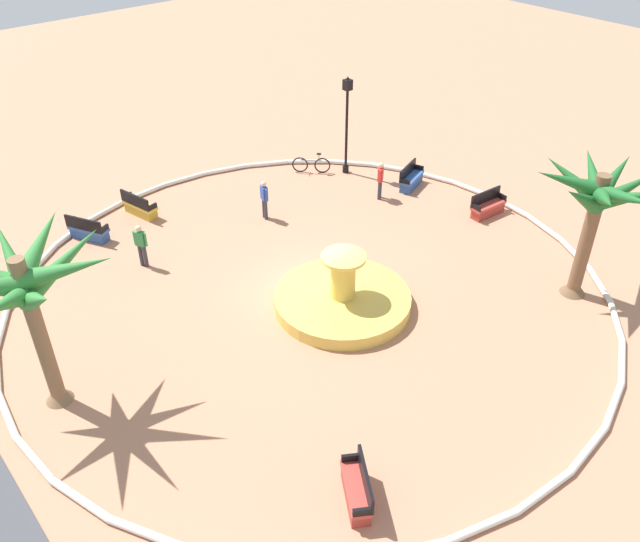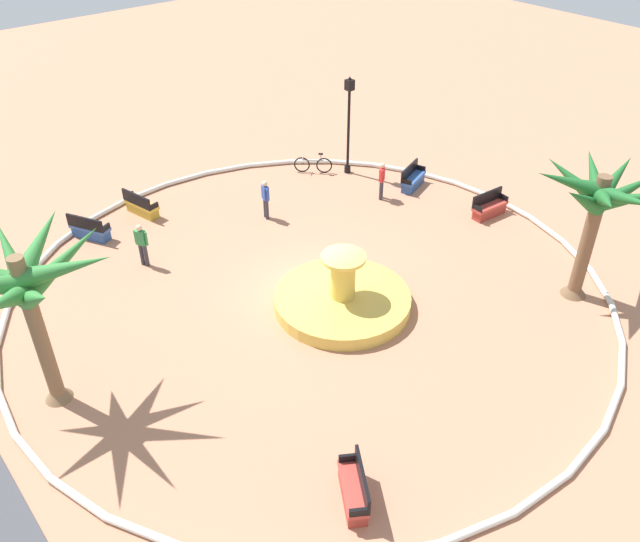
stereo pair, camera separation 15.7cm
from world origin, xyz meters
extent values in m
plane|color=tan|center=(0.00, 0.00, 0.00)|extent=(80.00, 80.00, 0.00)
torus|color=silver|center=(0.00, 0.00, 0.10)|extent=(20.00, 20.00, 0.20)
cylinder|color=gold|center=(-1.31, -0.26, 0.23)|extent=(4.46, 4.46, 0.45)
cylinder|color=#236093|center=(-1.31, -0.26, 0.19)|extent=(3.93, 3.93, 0.34)
cylinder|color=gold|center=(-1.31, -0.26, 1.16)|extent=(0.80, 0.80, 1.41)
cylinder|color=#F1C954|center=(-1.31, -0.26, 1.92)|extent=(1.43, 1.43, 0.12)
cylinder|color=brown|center=(-5.81, -6.66, 2.20)|extent=(0.45, 0.45, 4.39)
cone|color=brown|center=(-5.81, -6.66, 0.25)|extent=(0.85, 0.85, 0.50)
cone|color=#1E6028|center=(-4.90, -6.55, 3.96)|extent=(2.13, 0.80, 1.37)
cone|color=#1E6028|center=(-5.10, -5.98, 4.14)|extent=(1.92, 1.85, 1.05)
cone|color=#1E6028|center=(-5.74, -5.79, 3.87)|extent=(0.73, 2.07, 1.53)
cone|color=#1E6028|center=(-6.37, -5.87, 4.08)|extent=(1.67, 2.04, 1.16)
cone|color=#1E6028|center=(-6.74, -6.34, 4.12)|extent=(2.17, 1.21, 1.09)
cone|color=#1E6028|center=(-6.68, -6.89, 3.93)|extent=(2.14, 1.07, 1.42)
cone|color=#1E6028|center=(-6.29, -7.41, 3.90)|extent=(1.57, 2.03, 1.47)
cone|color=#1E6028|center=(-5.71, -7.59, 4.02)|extent=(0.78, 2.14, 1.28)
cone|color=#1E6028|center=(-5.13, -7.31, 4.01)|extent=(1.90, 1.85, 1.29)
cylinder|color=brown|center=(0.65, 8.47, 2.34)|extent=(0.40, 0.40, 4.67)
cone|color=brown|center=(0.65, 8.47, 0.25)|extent=(0.76, 0.76, 0.50)
cone|color=#337F38|center=(1.70, 8.36, 4.14)|extent=(2.40, 0.81, 1.57)
cone|color=#337F38|center=(-0.17, 9.14, 4.16)|extent=(2.19, 1.92, 1.53)
cone|color=#337F38|center=(-0.36, 8.49, 4.06)|extent=(2.32, 0.60, 1.70)
cone|color=#337F38|center=(-0.06, 7.59, 4.36)|extent=(1.96, 2.24, 1.17)
cone|color=#337F38|center=(0.68, 7.43, 4.11)|extent=(0.61, 2.35, 1.61)
cone|color=#337F38|center=(1.45, 7.66, 4.38)|extent=(2.10, 2.12, 1.13)
cube|color=#B73D33|center=(-0.68, -8.68, 0.45)|extent=(0.62, 1.63, 0.12)
cube|color=black|center=(-0.48, -8.70, 0.75)|extent=(0.21, 1.60, 0.50)
cube|color=#9C342B|center=(-0.68, -8.68, 0.20)|extent=(0.57, 1.50, 0.39)
cube|color=black|center=(-0.74, -9.43, 0.59)|extent=(0.45, 0.12, 0.24)
cube|color=black|center=(-0.63, -7.93, 0.59)|extent=(0.45, 0.12, 0.24)
cube|color=#335BA8|center=(2.96, -8.13, 0.45)|extent=(1.02, 1.67, 0.12)
cube|color=black|center=(3.16, -8.06, 0.75)|extent=(0.62, 1.53, 0.50)
cube|color=#2B4E8F|center=(2.96, -8.13, 0.20)|extent=(0.94, 1.54, 0.39)
cube|color=black|center=(3.22, -8.83, 0.59)|extent=(0.45, 0.23, 0.24)
cube|color=black|center=(2.71, -7.42, 0.59)|extent=(0.45, 0.23, 0.24)
cube|color=#B73D33|center=(-7.01, 4.48, 0.45)|extent=(1.62, 1.28, 0.12)
cube|color=black|center=(-7.13, 4.30, 0.75)|extent=(1.39, 0.93, 0.50)
cube|color=#9C342B|center=(-7.01, 4.48, 0.20)|extent=(1.49, 1.18, 0.39)
cube|color=black|center=(-7.65, 4.88, 0.59)|extent=(0.31, 0.42, 0.24)
cube|color=black|center=(-6.38, 4.08, 0.59)|extent=(0.31, 0.42, 0.24)
cube|color=#335BA8|center=(8.00, 4.23, 0.45)|extent=(1.65, 1.19, 0.12)
cube|color=black|center=(7.90, 4.42, 0.75)|extent=(1.45, 0.82, 0.50)
cube|color=#2B4E8F|center=(8.00, 4.23, 0.20)|extent=(1.52, 1.10, 0.39)
cube|color=black|center=(8.66, 4.58, 0.59)|extent=(0.28, 0.44, 0.24)
cube|color=black|center=(7.33, 3.88, 0.59)|extent=(0.28, 0.44, 0.24)
cube|color=gold|center=(8.38, 1.89, 0.45)|extent=(1.67, 0.84, 0.12)
cube|color=black|center=(8.33, 2.09, 0.75)|extent=(1.58, 0.43, 0.50)
cube|color=gold|center=(8.38, 1.89, 0.20)|extent=(1.54, 0.77, 0.39)
cube|color=black|center=(9.11, 2.05, 0.59)|extent=(0.18, 0.46, 0.24)
cube|color=black|center=(7.65, 1.72, 0.59)|extent=(0.18, 0.46, 0.24)
cylinder|color=black|center=(5.86, -6.94, 1.90)|extent=(0.12, 0.12, 3.79)
cylinder|color=black|center=(5.86, -6.94, 0.15)|extent=(0.28, 0.28, 0.30)
cube|color=black|center=(5.86, -6.94, 4.01)|extent=(0.32, 0.32, 0.44)
sphere|color=#F2EDCC|center=(5.86, -6.94, 4.01)|extent=(0.22, 0.22, 0.22)
cone|color=black|center=(5.86, -6.94, 4.29)|extent=(0.20, 0.20, 0.18)
torus|color=black|center=(7.20, -5.40, 0.36)|extent=(0.55, 0.55, 0.72)
torus|color=black|center=(6.50, -6.11, 0.36)|extent=(0.55, 0.55, 0.72)
cylinder|color=#99999E|center=(6.85, -5.75, 0.59)|extent=(0.70, 0.71, 0.05)
cylinder|color=#99999E|center=(6.61, -6.00, 0.74)|extent=(0.04, 0.04, 0.30)
cube|color=black|center=(6.61, -6.00, 0.91)|extent=(0.21, 0.21, 0.06)
cylinder|color=#99999E|center=(7.17, -5.43, 0.73)|extent=(0.33, 0.33, 0.03)
cylinder|color=#33333D|center=(3.20, -6.45, 0.42)|extent=(0.14, 0.14, 0.83)
cylinder|color=#33333D|center=(3.09, -6.31, 0.42)|extent=(0.14, 0.14, 0.83)
cube|color=red|center=(3.14, -6.38, 1.11)|extent=(0.36, 0.39, 0.56)
sphere|color=beige|center=(3.14, -6.38, 1.51)|extent=(0.22, 0.22, 0.22)
cylinder|color=red|center=(3.27, -6.56, 1.11)|extent=(0.09, 0.09, 0.53)
cylinder|color=red|center=(3.01, -6.20, 1.11)|extent=(0.09, 0.09, 0.53)
cylinder|color=#33333D|center=(5.11, 3.58, 0.43)|extent=(0.14, 0.14, 0.86)
cylinder|color=#33333D|center=(4.96, 3.49, 0.43)|extent=(0.14, 0.14, 0.86)
cube|color=#338C4C|center=(5.03, 3.53, 1.14)|extent=(0.39, 0.35, 0.56)
sphere|color=beige|center=(5.03, 3.53, 1.54)|extent=(0.22, 0.22, 0.22)
cylinder|color=#338C4C|center=(5.22, 3.65, 1.14)|extent=(0.09, 0.09, 0.53)
cylinder|color=#338C4C|center=(4.84, 3.42, 1.14)|extent=(0.09, 0.09, 0.53)
cylinder|color=#33333D|center=(5.01, -1.77, 0.42)|extent=(0.14, 0.14, 0.85)
cylinder|color=#33333D|center=(4.84, -1.73, 0.42)|extent=(0.14, 0.14, 0.85)
cube|color=#2D4CA5|center=(4.93, -1.75, 1.13)|extent=(0.38, 0.27, 0.56)
sphere|color=beige|center=(4.93, -1.75, 1.53)|extent=(0.22, 0.22, 0.22)
cylinder|color=#2D4CA5|center=(5.14, -1.80, 1.13)|extent=(0.09, 0.09, 0.53)
cylinder|color=#2D4CA5|center=(4.71, -1.70, 1.13)|extent=(0.09, 0.09, 0.53)
camera|label=1|loc=(-13.74, 11.33, 13.28)|focal=36.82mm
camera|label=2|loc=(-13.84, 11.21, 13.28)|focal=36.82mm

